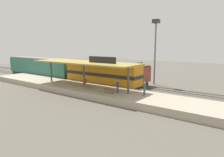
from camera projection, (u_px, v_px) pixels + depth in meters
name	position (u px, v px, depth m)	size (l,w,h in m)	color
ground_plane	(110.00, 85.00, 36.91)	(120.00, 120.00, 0.00)	#5B564C
track_near	(103.00, 87.00, 35.32)	(3.20, 110.00, 0.16)	#4E4941
track_far	(118.00, 83.00, 38.96)	(3.20, 110.00, 0.16)	#4E4941
platform	(84.00, 89.00, 31.61)	(6.00, 44.00, 0.90)	#A89E89
station_canopy	(84.00, 63.00, 30.90)	(5.20, 18.00, 4.70)	#47474C
platform_bench	(109.00, 90.00, 26.88)	(0.44, 1.70, 0.50)	#333338
locomotive	(102.00, 73.00, 35.08)	(2.93, 14.43, 4.44)	#28282D
passenger_carriage_single	(40.00, 67.00, 45.71)	(2.90, 20.00, 4.24)	#28282D
freight_car	(119.00, 73.00, 38.61)	(2.80, 12.00, 3.54)	#28282D
light_mast	(156.00, 38.00, 36.68)	(1.10, 1.10, 11.70)	slate
person_waiting	(145.00, 88.00, 25.82)	(0.34, 0.34, 1.71)	#4C4C51
person_walking	(118.00, 86.00, 27.29)	(0.34, 0.34, 1.71)	#663375
person_boarding	(85.00, 82.00, 30.10)	(0.34, 0.34, 1.71)	olive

